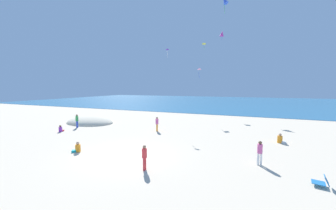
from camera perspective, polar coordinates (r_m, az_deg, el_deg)
name	(u,v)px	position (r m, az deg, el deg)	size (l,w,h in m)	color
ground_plane	(176,127)	(22.50, 2.36, -6.41)	(120.00, 120.00, 0.00)	beige
ocean_water	(220,102)	(62.54, 15.15, 0.99)	(120.00, 60.00, 0.05)	teal
dune_mound	(90,123)	(26.72, -22.13, -4.92)	(6.37, 4.46, 1.57)	beige
beach_chair_near_camera	(322,182)	(11.86, 38.70, -17.29)	(0.74, 0.63, 0.55)	#2370B2
person_0	(144,156)	(11.04, -6.99, -14.67)	(0.30, 0.30, 1.41)	red
person_1	(280,139)	(18.53, 30.34, -8.78)	(0.64, 0.39, 0.80)	orange
person_2	(260,151)	(12.79, 25.55, -12.25)	(0.35, 0.35, 1.44)	white
person_3	(157,123)	(20.08, -3.27, -5.33)	(0.36, 0.36, 1.50)	orange
person_4	(77,148)	(15.36, -25.27, -11.48)	(0.65, 0.60, 0.74)	orange
person_5	(61,129)	(22.79, -29.19, -6.28)	(0.39, 0.59, 0.69)	purple
person_6	(77,120)	(24.10, -25.36, -4.03)	(0.37, 0.37, 1.51)	blue
kite_blue	(225,1)	(26.39, 16.47, 27.48)	(0.96, 0.76, 1.88)	blue
kite_pink	(199,69)	(27.24, 9.16, 10.55)	(0.59, 0.71, 1.45)	pink
kite_yellow	(204,43)	(37.41, 10.71, 17.48)	(0.91, 0.89, 1.27)	yellow
kite_purple	(167,49)	(23.75, -0.23, 16.16)	(0.44, 0.38, 1.01)	purple
kite_magenta	(222,34)	(36.39, 15.69, 19.67)	(0.85, 0.75, 1.59)	#DB3DA8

